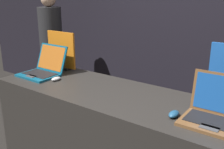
% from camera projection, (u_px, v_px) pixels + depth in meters
% --- Properties ---
extents(wall_back, '(8.00, 0.05, 2.80)m').
position_uv_depth(wall_back, '(185.00, 13.00, 3.11)').
color(wall_back, black).
rests_on(wall_back, ground_plane).
extents(display_counter, '(2.13, 0.70, 0.86)m').
position_uv_depth(display_counter, '(111.00, 139.00, 2.25)').
color(display_counter, '#282623').
rests_on(display_counter, ground_plane).
extents(laptop_front, '(0.37, 0.37, 0.28)m').
position_uv_depth(laptop_front, '(44.00, 68.00, 2.56)').
color(laptop_front, '#0F5170').
rests_on(laptop_front, display_counter).
extents(mouse_front, '(0.06, 0.10, 0.03)m').
position_uv_depth(mouse_front, '(56.00, 79.00, 2.40)').
color(mouse_front, '#B2B2B7').
rests_on(mouse_front, display_counter).
extents(promo_stand_front, '(0.37, 0.07, 0.39)m').
position_uv_depth(promo_stand_front, '(61.00, 52.00, 2.72)').
color(promo_stand_front, black).
rests_on(promo_stand_front, display_counter).
extents(laptop_back, '(0.39, 0.32, 0.29)m').
position_uv_depth(laptop_back, '(217.00, 112.00, 1.61)').
color(laptop_back, brown).
rests_on(laptop_back, display_counter).
extents(mouse_back, '(0.06, 0.10, 0.04)m').
position_uv_depth(mouse_back, '(174.00, 114.00, 1.69)').
color(mouse_back, navy).
rests_on(mouse_back, display_counter).
extents(person_bystander, '(0.31, 0.31, 1.65)m').
position_uv_depth(person_bystander, '(52.00, 51.00, 3.66)').
color(person_bystander, '#282833').
rests_on(person_bystander, ground_plane).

